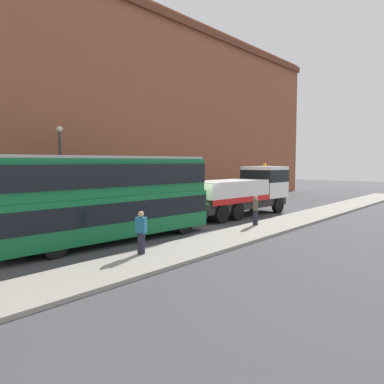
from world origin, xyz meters
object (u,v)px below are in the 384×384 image
at_px(double_decker_bus, 109,195).
at_px(pedestrian_bystander, 255,211).
at_px(street_lamp, 60,167).
at_px(pedestrian_onlooker, 141,233).
at_px(recovery_tow_truck, 243,191).

distance_m(double_decker_bus, pedestrian_bystander, 8.65).
xyz_separation_m(double_decker_bus, pedestrian_bystander, (7.90, -3.28, -1.25)).
bearing_deg(street_lamp, pedestrian_onlooker, -103.04).
relative_size(double_decker_bus, pedestrian_bystander, 6.53).
distance_m(pedestrian_onlooker, pedestrian_bystander, 9.01).
bearing_deg(recovery_tow_truck, pedestrian_onlooker, -161.47).
height_order(double_decker_bus, pedestrian_bystander, double_decker_bus).
bearing_deg(double_decker_bus, street_lamp, 84.31).
relative_size(recovery_tow_truck, pedestrian_bystander, 5.98).
relative_size(recovery_tow_truck, double_decker_bus, 0.92).
height_order(double_decker_bus, street_lamp, street_lamp).
bearing_deg(recovery_tow_truck, pedestrian_bystander, -135.91).
distance_m(recovery_tow_truck, pedestrian_onlooker, 13.32).
relative_size(recovery_tow_truck, street_lamp, 1.75).
relative_size(double_decker_bus, pedestrian_onlooker, 6.53).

